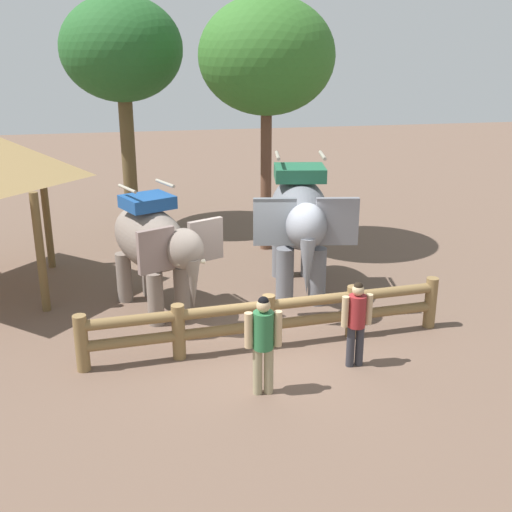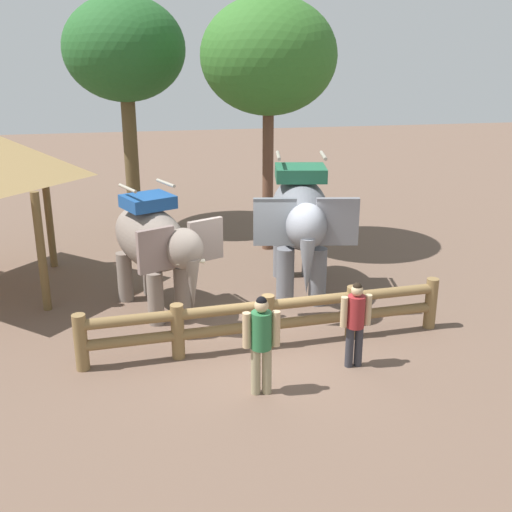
{
  "view_description": "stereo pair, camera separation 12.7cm",
  "coord_description": "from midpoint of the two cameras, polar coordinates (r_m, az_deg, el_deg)",
  "views": [
    {
      "loc": [
        -2.27,
        -10.73,
        5.54
      ],
      "look_at": [
        0.0,
        1.04,
        1.4
      ],
      "focal_mm": 44.32,
      "sensor_mm": 36.0,
      "label": 1
    },
    {
      "loc": [
        -2.14,
        -10.75,
        5.54
      ],
      "look_at": [
        0.0,
        1.04,
        1.4
      ],
      "focal_mm": 44.32,
      "sensor_mm": 36.0,
      "label": 2
    }
  ],
  "objects": [
    {
      "name": "tourist_woman_in_black",
      "position": [
        10.19,
        0.85,
        -7.45
      ],
      "size": [
        0.61,
        0.35,
        1.72
      ],
      "color": "#9B906D",
      "rests_on": "ground"
    },
    {
      "name": "elephant_near_left",
      "position": [
        13.21,
        -8.87,
        1.18
      ],
      "size": [
        2.45,
        3.24,
        2.74
      ],
      "color": "gray",
      "rests_on": "ground"
    },
    {
      "name": "elephant_center",
      "position": [
        14.0,
        4.28,
        3.41
      ],
      "size": [
        2.18,
        3.76,
        3.17
      ],
      "color": "slate",
      "rests_on": "ground"
    },
    {
      "name": "ground_plane",
      "position": [
        12.29,
        1.18,
        -7.76
      ],
      "size": [
        60.0,
        60.0,
        0.0
      ],
      "primitive_type": "plane",
      "color": "brown"
    },
    {
      "name": "log_fence",
      "position": [
        11.84,
        1.39,
        -5.58
      ],
      "size": [
        7.0,
        0.76,
        1.05
      ],
      "color": "olive",
      "rests_on": "ground"
    },
    {
      "name": "tourist_man_in_blue",
      "position": [
        11.19,
        9.3,
        -5.6
      ],
      "size": [
        0.56,
        0.32,
        1.59
      ],
      "color": "#2F2F37",
      "rests_on": "ground"
    },
    {
      "name": "tree_back_center",
      "position": [
        16.73,
        1.37,
        17.5
      ],
      "size": [
        3.47,
        3.47,
        6.6
      ],
      "color": "brown",
      "rests_on": "ground"
    },
    {
      "name": "tree_far_left",
      "position": [
        18.97,
        -11.59,
        17.66
      ],
      "size": [
        3.43,
        3.43,
        6.72
      ],
      "color": "brown",
      "rests_on": "ground"
    }
  ]
}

